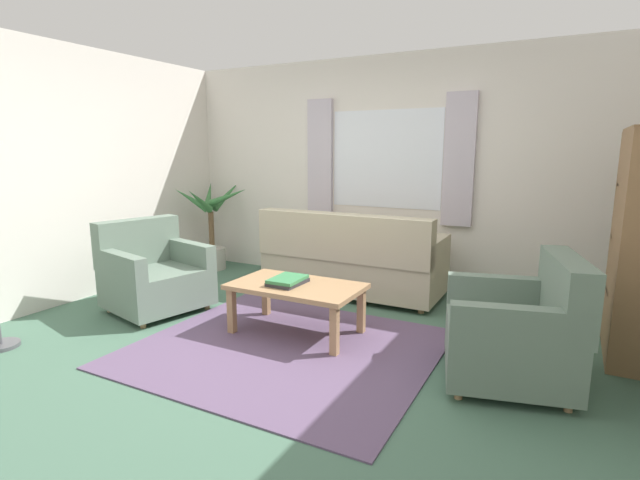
{
  "coord_description": "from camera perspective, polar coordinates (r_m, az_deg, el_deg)",
  "views": [
    {
      "loc": [
        1.91,
        -3.03,
        1.56
      ],
      "look_at": [
        -0.06,
        0.7,
        0.76
      ],
      "focal_mm": 26.8,
      "sensor_mm": 36.0,
      "label": 1
    }
  ],
  "objects": [
    {
      "name": "armchair_right",
      "position": [
        3.53,
        22.62,
        -10.08
      ],
      "size": [
        1.0,
        1.01,
        0.88
      ],
      "rotation": [
        0.0,
        0.0,
        -1.33
      ],
      "color": "slate",
      "rests_on": "ground_plane"
    },
    {
      "name": "coffee_table",
      "position": [
        4.08,
        -2.85,
        -6.06
      ],
      "size": [
        1.1,
        0.64,
        0.44
      ],
      "color": "#A87F56",
      "rests_on": "ground_plane"
    },
    {
      "name": "window_with_curtains",
      "position": [
        5.55,
        7.78,
        9.52
      ],
      "size": [
        1.98,
        0.07,
        1.4
      ],
      "color": "white"
    },
    {
      "name": "potted_plant",
      "position": [
        6.42,
        -12.71,
        1.1
      ],
      "size": [
        1.01,
        1.02,
        1.17
      ],
      "color": "#B7B2A8",
      "rests_on": "ground_plane"
    },
    {
      "name": "wall_back",
      "position": [
        5.63,
        8.04,
        8.0
      ],
      "size": [
        5.32,
        0.12,
        2.6
      ],
      "primitive_type": "cube",
      "color": "silver",
      "rests_on": "ground_plane"
    },
    {
      "name": "ground_plane",
      "position": [
        3.91,
        -4.16,
        -12.82
      ],
      "size": [
        6.24,
        6.24,
        0.0
      ],
      "primitive_type": "plane",
      "color": "#476B56"
    },
    {
      "name": "book_stack_on_table",
      "position": [
        4.06,
        -3.89,
        -4.87
      ],
      "size": [
        0.26,
        0.34,
        0.06
      ],
      "color": "#2D2D33",
      "rests_on": "coffee_table"
    },
    {
      "name": "couch",
      "position": [
        5.17,
        3.73,
        -2.61
      ],
      "size": [
        1.9,
        0.82,
        0.92
      ],
      "rotation": [
        0.0,
        0.0,
        3.14
      ],
      "color": "#BCB293",
      "rests_on": "ground_plane"
    },
    {
      "name": "armchair_left",
      "position": [
        4.97,
        -19.27,
        -3.9
      ],
      "size": [
        1.0,
        1.01,
        0.88
      ],
      "rotation": [
        0.0,
        0.0,
        1.33
      ],
      "color": "slate",
      "rests_on": "ground_plane"
    },
    {
      "name": "wall_left",
      "position": [
        5.49,
        -28.82,
        6.72
      ],
      "size": [
        0.12,
        4.4,
        2.6
      ],
      "primitive_type": "cube",
      "color": "silver",
      "rests_on": "ground_plane"
    },
    {
      "name": "bookshelf",
      "position": [
        4.25,
        33.33,
        -0.09
      ],
      "size": [
        0.3,
        0.94,
        1.72
      ],
      "rotation": [
        0.0,
        0.0,
        1.57
      ],
      "color": "olive",
      "rests_on": "ground_plane"
    },
    {
      "name": "area_rug",
      "position": [
        3.9,
        -4.16,
        -12.74
      ],
      "size": [
        2.28,
        2.03,
        0.01
      ],
      "primitive_type": "cube",
      "color": "#604C6B",
      "rests_on": "ground_plane"
    }
  ]
}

